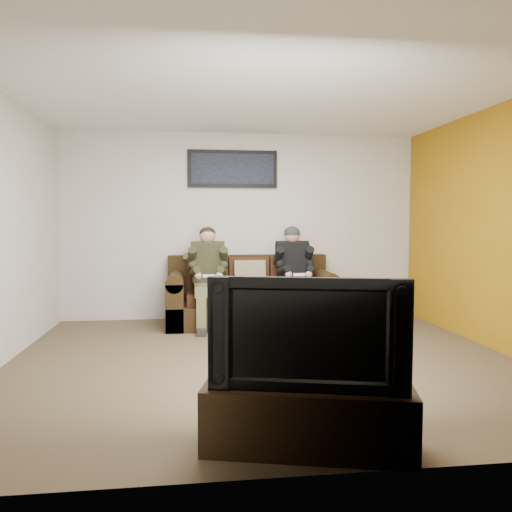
{
  "coord_description": "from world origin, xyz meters",
  "views": [
    {
      "loc": [
        -0.7,
        -4.79,
        1.37
      ],
      "look_at": [
        0.07,
        1.2,
        0.95
      ],
      "focal_mm": 35.0,
      "sensor_mm": 36.0,
      "label": 1
    }
  ],
  "objects": [
    {
      "name": "wall_front",
      "position": [
        0.0,
        -2.25,
        1.3
      ],
      "size": [
        5.0,
        0.0,
        5.0
      ],
      "primitive_type": "plane",
      "rotation": [
        -1.57,
        0.0,
        0.0
      ],
      "color": "beige",
      "rests_on": "ground"
    },
    {
      "name": "ceiling",
      "position": [
        0.0,
        0.0,
        2.6
      ],
      "size": [
        5.0,
        5.0,
        0.0
      ],
      "primitive_type": "plane",
      "rotation": [
        3.14,
        0.0,
        0.0
      ],
      "color": "silver",
      "rests_on": "ground"
    },
    {
      "name": "cat",
      "position": [
        0.07,
        1.6,
        0.54
      ],
      "size": [
        0.66,
        0.26,
        0.24
      ],
      "color": "#4C351E",
      "rests_on": "sofa"
    },
    {
      "name": "throw_pillow",
      "position": [
        0.07,
        1.87,
        0.64
      ],
      "size": [
        0.42,
        0.2,
        0.42
      ],
      "primitive_type": "cube",
      "rotation": [
        -0.21,
        0.0,
        0.0
      ],
      "color": "#8B7A5B",
      "rests_on": "sofa"
    },
    {
      "name": "person_left",
      "position": [
        -0.5,
        1.64,
        0.73
      ],
      "size": [
        0.51,
        0.87,
        1.3
      ],
      "color": "#696442",
      "rests_on": "sofa"
    },
    {
      "name": "accent_wall_right",
      "position": [
        2.49,
        0.0,
        1.3
      ],
      "size": [
        0.0,
        4.5,
        4.5
      ],
      "primitive_type": "plane",
      "rotation": [
        1.57,
        0.0,
        -1.57
      ],
      "color": "#A57110",
      "rests_on": "ground"
    },
    {
      "name": "framed_poster",
      "position": [
        -0.13,
        2.22,
        2.1
      ],
      "size": [
        1.25,
        0.05,
        0.52
      ],
      "color": "black",
      "rests_on": "wall_back"
    },
    {
      "name": "tv_stand",
      "position": [
        -0.02,
        -1.95,
        0.2
      ],
      "size": [
        1.31,
        0.7,
        0.39
      ],
      "primitive_type": "cube",
      "rotation": [
        0.0,
        0.0,
        -0.25
      ],
      "color": "#322110",
      "rests_on": "ground"
    },
    {
      "name": "throw_blanket",
      "position": [
        -0.6,
        2.11,
        0.9
      ],
      "size": [
        0.45,
        0.22,
        0.08
      ],
      "primitive_type": "cube",
      "color": "tan",
      "rests_on": "sofa"
    },
    {
      "name": "wall_right",
      "position": [
        2.5,
        0.0,
        1.3
      ],
      "size": [
        0.0,
        4.5,
        4.5
      ],
      "primitive_type": "plane",
      "rotation": [
        1.57,
        0.0,
        -1.57
      ],
      "color": "beige",
      "rests_on": "ground"
    },
    {
      "name": "person_right",
      "position": [
        0.63,
        1.64,
        0.73
      ],
      "size": [
        0.51,
        0.86,
        1.3
      ],
      "color": "black",
      "rests_on": "sofa"
    },
    {
      "name": "wall_back",
      "position": [
        0.0,
        2.25,
        1.3
      ],
      "size": [
        5.0,
        0.0,
        5.0
      ],
      "primitive_type": "plane",
      "rotation": [
        1.57,
        0.0,
        0.0
      ],
      "color": "beige",
      "rests_on": "ground"
    },
    {
      "name": "floor",
      "position": [
        0.0,
        0.0,
        0.0
      ],
      "size": [
        5.0,
        5.0,
        0.0
      ],
      "primitive_type": "plane",
      "color": "brown",
      "rests_on": "ground"
    },
    {
      "name": "television",
      "position": [
        -0.02,
        -1.95,
        0.72
      ],
      "size": [
        1.15,
        0.43,
        0.66
      ],
      "primitive_type": "imported",
      "rotation": [
        0.0,
        0.0,
        -0.25
      ],
      "color": "black",
      "rests_on": "tv_stand"
    },
    {
      "name": "sofa",
      "position": [
        0.07,
        1.83,
        0.34
      ],
      "size": [
        2.2,
        0.95,
        0.9
      ],
      "color": "black",
      "rests_on": "ground"
    }
  ]
}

